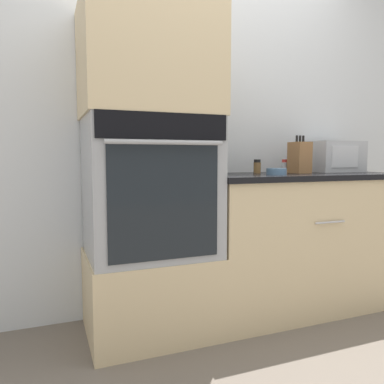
# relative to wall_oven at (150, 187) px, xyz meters

# --- Properties ---
(ground_plane) EXTENTS (12.00, 12.00, 0.00)m
(ground_plane) POSITION_rel_wall_oven_xyz_m (0.37, -0.30, -0.87)
(ground_plane) COLOR #6B6056
(wall_back) EXTENTS (8.00, 0.05, 2.50)m
(wall_back) POSITION_rel_wall_oven_xyz_m (0.37, 0.33, 0.38)
(wall_back) COLOR silver
(wall_back) RESTS_ON ground_plane
(oven_cabinet_base) EXTENTS (0.73, 0.60, 0.47)m
(oven_cabinet_base) POSITION_rel_wall_oven_xyz_m (-0.00, 0.00, -0.63)
(oven_cabinet_base) COLOR beige
(oven_cabinet_base) RESTS_ON ground_plane
(wall_oven) EXTENTS (0.71, 0.64, 0.79)m
(wall_oven) POSITION_rel_wall_oven_xyz_m (0.00, 0.00, 0.00)
(wall_oven) COLOR #9EA0A5
(wall_oven) RESTS_ON oven_cabinet_base
(oven_cabinet_upper) EXTENTS (0.73, 0.60, 0.63)m
(oven_cabinet_upper) POSITION_rel_wall_oven_xyz_m (-0.00, 0.00, 0.71)
(oven_cabinet_upper) COLOR beige
(oven_cabinet_upper) RESTS_ON wall_oven
(counter_unit) EXTENTS (1.38, 0.63, 0.93)m
(counter_unit) POSITION_rel_wall_oven_xyz_m (1.05, 0.00, -0.40)
(counter_unit) COLOR beige
(counter_unit) RESTS_ON ground_plane
(microwave) EXTENTS (0.38, 0.27, 0.23)m
(microwave) POSITION_rel_wall_oven_xyz_m (1.47, 0.14, 0.17)
(microwave) COLOR #B2B5BA
(microwave) RESTS_ON counter_unit
(knife_block) EXTENTS (0.11, 0.14, 0.26)m
(knife_block) POSITION_rel_wall_oven_xyz_m (1.09, 0.06, 0.17)
(knife_block) COLOR olive
(knife_block) RESTS_ON counter_unit
(bowl) EXTENTS (0.13, 0.13, 0.04)m
(bowl) POSITION_rel_wall_oven_xyz_m (0.79, -0.10, 0.08)
(bowl) COLOR #517599
(bowl) RESTS_ON counter_unit
(condiment_jar_near) EXTENTS (0.05, 0.05, 0.10)m
(condiment_jar_near) POSITION_rel_wall_oven_xyz_m (0.55, 0.21, 0.11)
(condiment_jar_near) COLOR #427047
(condiment_jar_near) RESTS_ON counter_unit
(condiment_jar_mid) EXTENTS (0.05, 0.05, 0.09)m
(condiment_jar_mid) POSITION_rel_wall_oven_xyz_m (0.80, 0.14, 0.11)
(condiment_jar_mid) COLOR brown
(condiment_jar_mid) RESTS_ON counter_unit
(condiment_jar_far) EXTENTS (0.04, 0.04, 0.09)m
(condiment_jar_far) POSITION_rel_wall_oven_xyz_m (1.05, 0.17, 0.11)
(condiment_jar_far) COLOR silver
(condiment_jar_far) RESTS_ON counter_unit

